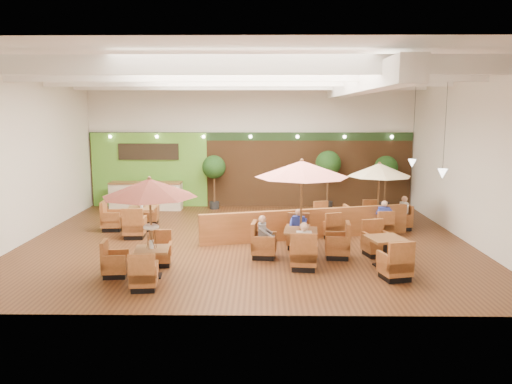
{
  "coord_description": "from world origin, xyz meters",
  "views": [
    {
      "loc": [
        0.5,
        -15.6,
        4.09
      ],
      "look_at": [
        0.3,
        0.5,
        1.5
      ],
      "focal_mm": 35.0,
      "sensor_mm": 36.0,
      "label": 1
    }
  ],
  "objects_px": {
    "diner_0": "(304,241)",
    "table_3": "(134,218)",
    "table_1": "(301,192)",
    "table_2": "(379,183)",
    "diner_1": "(298,224)",
    "table_5": "(326,222)",
    "diner_4": "(403,209)",
    "topiary_1": "(328,166)",
    "diner_3": "(384,214)",
    "table_4": "(385,253)",
    "topiary_2": "(386,170)",
    "booth_divider": "(308,224)",
    "service_counter": "(146,196)",
    "topiary_0": "(214,169)",
    "diner_2": "(264,232)",
    "table_0": "(148,206)"
  },
  "relations": [
    {
      "from": "table_4",
      "to": "diner_1",
      "type": "relative_size",
      "value": 3.85
    },
    {
      "from": "table_3",
      "to": "table_4",
      "type": "relative_size",
      "value": 0.98
    },
    {
      "from": "table_1",
      "to": "table_3",
      "type": "distance_m",
      "value": 6.57
    },
    {
      "from": "booth_divider",
      "to": "table_4",
      "type": "distance_m",
      "value": 3.47
    },
    {
      "from": "diner_3",
      "to": "table_0",
      "type": "bearing_deg",
      "value": -148.91
    },
    {
      "from": "diner_1",
      "to": "table_3",
      "type": "bearing_deg",
      "value": -7.02
    },
    {
      "from": "diner_0",
      "to": "table_3",
      "type": "bearing_deg",
      "value": 143.3
    },
    {
      "from": "table_1",
      "to": "table_2",
      "type": "xyz_separation_m",
      "value": [
        2.96,
        3.52,
        -0.26
      ]
    },
    {
      "from": "topiary_0",
      "to": "diner_0",
      "type": "relative_size",
      "value": 2.81
    },
    {
      "from": "diner_4",
      "to": "diner_0",
      "type": "bearing_deg",
      "value": 136.14
    },
    {
      "from": "table_0",
      "to": "table_5",
      "type": "bearing_deg",
      "value": 38.18
    },
    {
      "from": "topiary_0",
      "to": "topiary_1",
      "type": "distance_m",
      "value": 4.82
    },
    {
      "from": "diner_2",
      "to": "booth_divider",
      "type": "bearing_deg",
      "value": 147.5
    },
    {
      "from": "table_4",
      "to": "topiary_2",
      "type": "distance_m",
      "value": 8.36
    },
    {
      "from": "table_3",
      "to": "diner_1",
      "type": "distance_m",
      "value": 5.97
    },
    {
      "from": "table_0",
      "to": "topiary_2",
      "type": "distance_m",
      "value": 11.99
    },
    {
      "from": "table_0",
      "to": "table_4",
      "type": "xyz_separation_m",
      "value": [
        6.08,
        0.89,
        -1.43
      ]
    },
    {
      "from": "table_4",
      "to": "topiary_2",
      "type": "relative_size",
      "value": 1.25
    },
    {
      "from": "table_4",
      "to": "service_counter",
      "type": "bearing_deg",
      "value": 122.0
    },
    {
      "from": "diner_2",
      "to": "diner_4",
      "type": "relative_size",
      "value": 1.05
    },
    {
      "from": "table_5",
      "to": "diner_1",
      "type": "bearing_deg",
      "value": -136.68
    },
    {
      "from": "table_3",
      "to": "diner_0",
      "type": "relative_size",
      "value": 3.44
    },
    {
      "from": "table_3",
      "to": "topiary_2",
      "type": "bearing_deg",
      "value": 18.64
    },
    {
      "from": "service_counter",
      "to": "diner_0",
      "type": "height_order",
      "value": "diner_0"
    },
    {
      "from": "table_3",
      "to": "topiary_1",
      "type": "height_order",
      "value": "topiary_1"
    },
    {
      "from": "diner_0",
      "to": "diner_2",
      "type": "distance_m",
      "value": 1.46
    },
    {
      "from": "table_1",
      "to": "diner_3",
      "type": "distance_m",
      "value": 4.14
    },
    {
      "from": "service_counter",
      "to": "topiary_1",
      "type": "xyz_separation_m",
      "value": [
        7.68,
        0.2,
        1.27
      ]
    },
    {
      "from": "service_counter",
      "to": "table_5",
      "type": "xyz_separation_m",
      "value": [
        7.13,
        -3.79,
        -0.25
      ]
    },
    {
      "from": "diner_1",
      "to": "diner_3",
      "type": "xyz_separation_m",
      "value": [
        2.96,
        1.61,
        -0.0
      ]
    },
    {
      "from": "table_5",
      "to": "diner_3",
      "type": "relative_size",
      "value": 3.34
    },
    {
      "from": "service_counter",
      "to": "table_5",
      "type": "distance_m",
      "value": 8.08
    },
    {
      "from": "table_1",
      "to": "diner_2",
      "type": "height_order",
      "value": "table_1"
    },
    {
      "from": "booth_divider",
      "to": "table_3",
      "type": "xyz_separation_m",
      "value": [
        -5.93,
        1.05,
        -0.03
      ]
    },
    {
      "from": "topiary_2",
      "to": "table_5",
      "type": "bearing_deg",
      "value": -126.77
    },
    {
      "from": "table_3",
      "to": "diner_2",
      "type": "bearing_deg",
      "value": -39.51
    },
    {
      "from": "topiary_0",
      "to": "diner_3",
      "type": "xyz_separation_m",
      "value": [
        6.09,
        -4.59,
        -0.97
      ]
    },
    {
      "from": "topiary_2",
      "to": "diner_0",
      "type": "xyz_separation_m",
      "value": [
        -4.12,
        -8.27,
        -0.93
      ]
    },
    {
      "from": "booth_divider",
      "to": "table_5",
      "type": "relative_size",
      "value": 2.9
    },
    {
      "from": "diner_0",
      "to": "topiary_0",
      "type": "bearing_deg",
      "value": 111.58
    },
    {
      "from": "table_0",
      "to": "table_2",
      "type": "height_order",
      "value": "table_0"
    },
    {
      "from": "service_counter",
      "to": "table_0",
      "type": "bearing_deg",
      "value": -76.48
    },
    {
      "from": "topiary_1",
      "to": "topiary_2",
      "type": "relative_size",
      "value": 1.09
    },
    {
      "from": "service_counter",
      "to": "diner_0",
      "type": "distance_m",
      "value": 10.05
    },
    {
      "from": "service_counter",
      "to": "table_2",
      "type": "distance_m",
      "value": 9.68
    },
    {
      "from": "table_5",
      "to": "diner_4",
      "type": "distance_m",
      "value": 2.74
    },
    {
      "from": "table_3",
      "to": "diner_2",
      "type": "height_order",
      "value": "table_3"
    },
    {
      "from": "table_2",
      "to": "table_5",
      "type": "xyz_separation_m",
      "value": [
        -1.82,
        -0.26,
        -1.32
      ]
    },
    {
      "from": "booth_divider",
      "to": "diner_0",
      "type": "bearing_deg",
      "value": -112.07
    },
    {
      "from": "diner_2",
      "to": "service_counter",
      "type": "bearing_deg",
      "value": -144.16
    }
  ]
}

